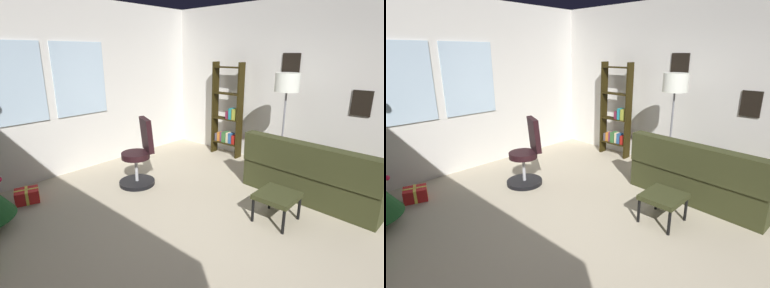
# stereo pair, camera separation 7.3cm
# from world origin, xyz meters

# --- Properties ---
(ground_plane) EXTENTS (5.23, 6.11, 0.10)m
(ground_plane) POSITION_xyz_m (0.00, 0.00, -0.05)
(ground_plane) COLOR #B1A58C
(wall_back_with_windows) EXTENTS (5.23, 0.12, 2.89)m
(wall_back_with_windows) POSITION_xyz_m (-0.02, 3.10, 1.45)
(wall_back_with_windows) COLOR silver
(wall_back_with_windows) RESTS_ON ground_plane
(wall_right_with_frames) EXTENTS (0.12, 6.11, 2.89)m
(wall_right_with_frames) POSITION_xyz_m (2.67, -0.00, 1.44)
(wall_right_with_frames) COLOR silver
(wall_right_with_frames) RESTS_ON ground_plane
(couch) EXTENTS (1.62, 2.00, 0.86)m
(couch) POSITION_xyz_m (1.89, -0.55, 0.30)
(couch) COLOR #303219
(couch) RESTS_ON ground_plane
(footstool) EXTENTS (0.49, 0.47, 0.37)m
(footstool) POSITION_xyz_m (0.76, -0.35, 0.32)
(footstool) COLOR #303219
(footstool) RESTS_ON ground_plane
(gift_box_red) EXTENTS (0.37, 0.34, 0.19)m
(gift_box_red) POSITION_xyz_m (-1.15, 2.47, 0.09)
(gift_box_red) COLOR red
(gift_box_red) RESTS_ON ground_plane
(office_chair) EXTENTS (0.59, 0.56, 1.06)m
(office_chair) POSITION_xyz_m (0.31, 1.77, 0.42)
(office_chair) COLOR black
(office_chair) RESTS_ON ground_plane
(bookshelf) EXTENTS (0.18, 0.64, 1.85)m
(bookshelf) POSITION_xyz_m (2.40, 1.60, 0.81)
(bookshelf) COLOR black
(bookshelf) RESTS_ON ground_plane
(floor_lamp) EXTENTS (0.37, 0.37, 1.73)m
(floor_lamp) POSITION_xyz_m (1.96, 0.21, 1.47)
(floor_lamp) COLOR slate
(floor_lamp) RESTS_ON ground_plane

